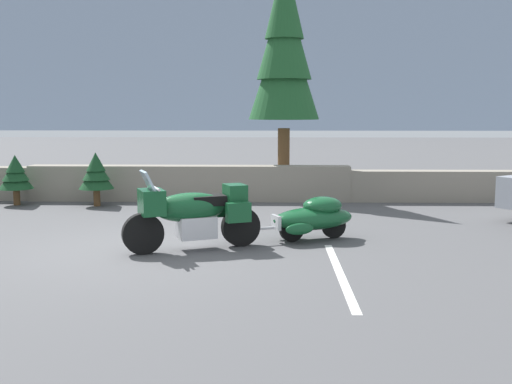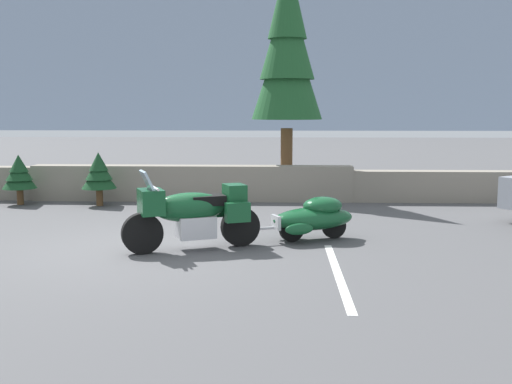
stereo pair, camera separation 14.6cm
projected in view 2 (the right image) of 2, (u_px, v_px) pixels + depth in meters
ground_plane at (148, 248)px, 10.33m from camera, size 80.00×80.00×0.00m
stone_guard_wall at (188, 184)px, 15.65m from camera, size 24.00×0.57×0.88m
distant_ridgeline at (266, 74)px, 103.79m from camera, size 240.00×80.00×16.00m
touring_motorcycle at (192, 212)px, 10.14m from camera, size 2.18×1.26×1.33m
car_shaped_trailer at (314, 217)px, 10.93m from camera, size 2.17×1.22×0.76m
pine_tree_tall at (287, 47)px, 15.99m from camera, size 1.84×1.84×6.19m
pine_sapling_near at (19, 173)px, 14.92m from camera, size 0.81×0.81×1.21m
pine_sapling_farther at (99, 172)px, 14.74m from camera, size 0.82×0.82×1.28m
parking_stripe_marker at (338, 273)px, 8.74m from camera, size 0.12×3.60×0.01m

